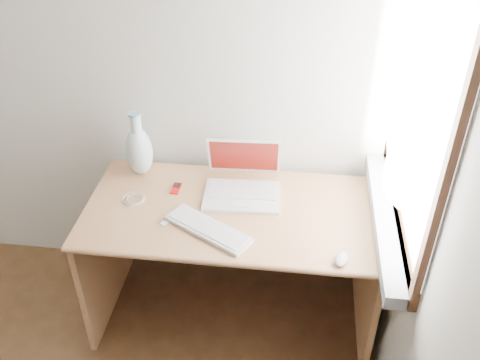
# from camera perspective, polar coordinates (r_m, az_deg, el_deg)

# --- Properties ---
(back_wall) EXTENTS (3.50, 0.04, 2.60)m
(back_wall) POSITION_cam_1_polar(r_m,az_deg,el_deg) (2.75, -22.25, 13.42)
(back_wall) COLOR white
(back_wall) RESTS_ON floor
(window) EXTENTS (0.11, 0.99, 1.10)m
(window) POSITION_cam_1_polar(r_m,az_deg,el_deg) (2.07, 18.00, 6.64)
(window) COLOR silver
(window) RESTS_ON right_wall
(desk) EXTENTS (1.34, 0.67, 0.71)m
(desk) POSITION_cam_1_polar(r_m,az_deg,el_deg) (2.61, -0.58, -5.53)
(desk) COLOR tan
(desk) RESTS_ON floor
(laptop) EXTENTS (0.36, 0.31, 0.24)m
(laptop) POSITION_cam_1_polar(r_m,az_deg,el_deg) (2.49, 0.30, -0.25)
(laptop) COLOR white
(laptop) RESTS_ON desk
(external_keyboard) EXTENTS (0.41, 0.31, 0.02)m
(external_keyboard) POSITION_cam_1_polar(r_m,az_deg,el_deg) (2.31, -3.42, -5.20)
(external_keyboard) COLOR white
(external_keyboard) RESTS_ON desk
(mouse) EXTENTS (0.08, 0.10, 0.03)m
(mouse) POSITION_cam_1_polar(r_m,az_deg,el_deg) (2.19, 10.77, -8.30)
(mouse) COLOR white
(mouse) RESTS_ON desk
(ipod) EXTENTS (0.04, 0.09, 0.01)m
(ipod) POSITION_cam_1_polar(r_m,az_deg,el_deg) (2.56, -6.83, -0.89)
(ipod) COLOR red
(ipod) RESTS_ON desk
(cable_coil) EXTENTS (0.13, 0.13, 0.01)m
(cable_coil) POSITION_cam_1_polar(r_m,az_deg,el_deg) (2.53, -11.26, -1.96)
(cable_coil) COLOR white
(cable_coil) RESTS_ON desk
(remote) EXTENTS (0.06, 0.08, 0.01)m
(remote) POSITION_cam_1_polar(r_m,az_deg,el_deg) (2.38, -7.74, -4.30)
(remote) COLOR white
(remote) RESTS_ON desk
(vase) EXTENTS (0.13, 0.13, 0.34)m
(vase) POSITION_cam_1_polar(r_m,az_deg,el_deg) (2.62, -10.73, 3.20)
(vase) COLOR white
(vase) RESTS_ON desk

